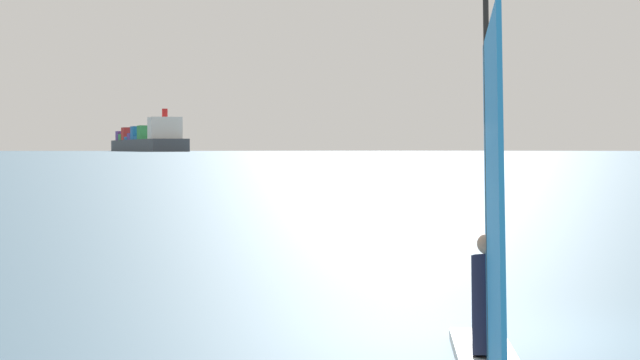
% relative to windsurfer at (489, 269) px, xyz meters
% --- Properties ---
extents(ground_plane, '(4000.00, 4000.00, 0.00)m').
position_rel_windsurfer_xyz_m(ground_plane, '(0.83, 1.79, -1.02)').
color(ground_plane, '#476B84').
extents(windsurfer, '(0.98, 3.36, 4.14)m').
position_rel_windsurfer_xyz_m(windsurfer, '(0.00, 0.00, 0.00)').
color(windsurfer, white).
rests_on(windsurfer, ground_plane).
extents(cargo_ship, '(75.86, 197.24, 30.79)m').
position_rel_windsurfer_xyz_m(cargo_ship, '(-72.51, 822.44, 6.77)').
color(cargo_ship, '#3F444C').
rests_on(cargo_ship, ground_plane).
extents(distant_headland, '(1297.58, 536.30, 51.25)m').
position_rel_windsurfer_xyz_m(distant_headland, '(-117.76, 1412.47, 24.60)').
color(distant_headland, '#4C564C').
rests_on(distant_headland, ground_plane).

